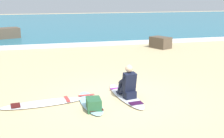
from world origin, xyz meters
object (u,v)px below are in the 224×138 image
Objects in this scene: surfer_seated at (128,84)px; beach_bag at (94,105)px; surfboard_spare_far at (44,103)px; shoreline_rock at (160,42)px; surfboard_main at (125,96)px; surfboard_spare_near at (90,103)px.

beach_bag is (-1.11, -0.59, -0.28)m from surfer_seated.
shoreline_rock is (6.56, 7.24, 0.28)m from surfboard_spare_far.
surfer_seated reaches higher than surfboard_spare_far.
surfboard_main is 1.22× the size of surfboard_spare_near.
surfboard_main is at bearing 0.56° from surfboard_spare_far.
beach_bag reaches higher than surfboard_main.
shoreline_rock reaches higher than surfboard_spare_far.
surfboard_spare_near is at bearing -164.48° from surfboard_main.
surfboard_main and surfboard_spare_far have the same top height.
surfboard_spare_near is at bearing 90.18° from beach_bag.
surfer_seated is (0.01, -0.19, 0.40)m from surfboard_main.
surfboard_spare_far is at bearing -179.44° from surfboard_main.
shoreline_rock is at bearing 54.71° from surfboard_spare_near.
surfboard_main is at bearing 93.64° from surfer_seated.
shoreline_rock is at bearing 56.37° from beach_bag.
surfboard_main is 2.18× the size of shoreline_rock.
beach_bag is at bearing -31.44° from surfboard_spare_far.
beach_bag reaches higher than surfboard_spare_far.
shoreline_rock reaches higher than surfboard_spare_near.
surfboard_spare_far is 2.18× the size of shoreline_rock.
surfer_seated is at bearing 5.95° from surfboard_spare_near.
surfboard_spare_near is (-1.10, -0.30, 0.00)m from surfboard_main.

